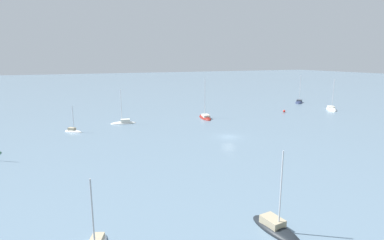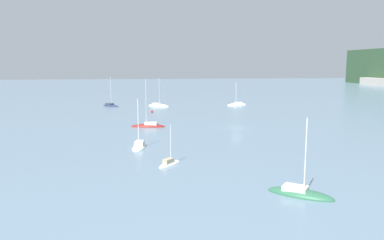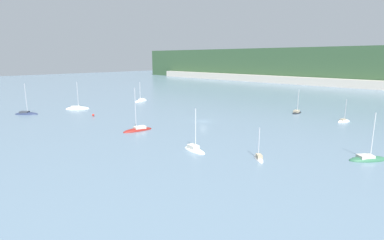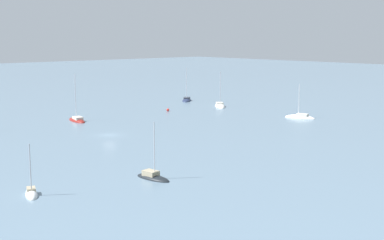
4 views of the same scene
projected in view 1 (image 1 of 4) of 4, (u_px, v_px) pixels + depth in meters
The scene contains 8 objects.
ground_plane at pixel (229, 137), 64.60m from camera, with size 600.00×600.00×0.00m, color slate.
sailboat_0 at pixel (275, 229), 29.51m from camera, with size 2.84×6.40×8.83m.
sailboat_4 at pixel (331, 110), 98.49m from camera, with size 7.05×8.40×11.07m.
sailboat_5 at pixel (124, 123), 77.87m from camera, with size 6.73×3.31×9.45m.
sailboat_6 at pixel (299, 102), 114.52m from camera, with size 7.57×7.27×11.18m.
sailboat_7 at pixel (73, 131), 68.83m from camera, with size 4.35×4.22×6.63m.
sailboat_8 at pixel (205, 118), 84.93m from camera, with size 3.86×8.51×12.01m.
mooring_buoy_0 at pixel (284, 111), 94.07m from camera, with size 0.76×0.76×0.76m.
Camera 1 is at (32.24, 54.16, 16.61)m, focal length 28.00 mm.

